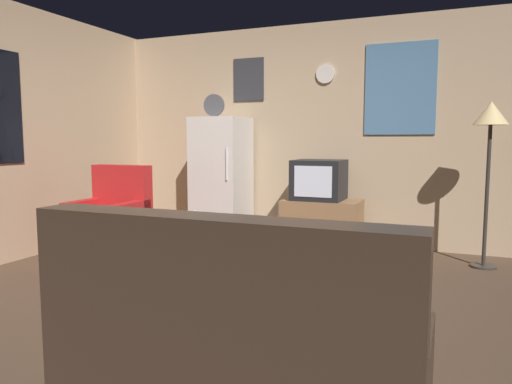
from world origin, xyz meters
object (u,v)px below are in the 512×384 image
object	(u,v)px
crt_tv	(319,180)
couch	(236,338)
wine_glass	(195,219)
tv_stand	(322,225)
mug_ceramic_white	(176,224)
fridge	(221,179)
book_stack	(388,256)
armchair	(111,225)
standing_lamp	(490,126)
coffee_table	(190,253)

from	to	relation	value
crt_tv	couch	world-z (taller)	crt_tv
crt_tv	wine_glass	size ratio (longest dim) A/B	3.60
tv_stand	crt_tv	world-z (taller)	crt_tv
mug_ceramic_white	fridge	bearing A→B (deg)	103.41
couch	book_stack	distance (m)	3.11
wine_glass	mug_ceramic_white	distance (m)	0.19
tv_stand	armchair	xyz separation A→B (m)	(-1.97, -1.15, 0.05)
armchair	book_stack	size ratio (longest dim) A/B	4.37
couch	armchair	bearing A→B (deg)	139.41
standing_lamp	coffee_table	distance (m)	3.04
crt_tv	book_stack	size ratio (longest dim) A/B	2.46
armchair	crt_tv	bearing A→B (deg)	30.63
book_stack	armchair	bearing A→B (deg)	-159.60
mug_ceramic_white	armchair	distance (m)	1.19
tv_stand	crt_tv	distance (m)	0.51
crt_tv	mug_ceramic_white	xyz separation A→B (m)	(-0.85, -1.60, -0.29)
standing_lamp	mug_ceramic_white	size ratio (longest dim) A/B	17.67
standing_lamp	armchair	size ratio (longest dim) A/B	1.66
coffee_table	mug_ceramic_white	size ratio (longest dim) A/B	8.00
fridge	book_stack	size ratio (longest dim) A/B	8.06
fridge	armchair	xyz separation A→B (m)	(-0.69, -1.23, -0.42)
crt_tv	coffee_table	bearing A→B (deg)	-116.69
fridge	standing_lamp	xyz separation A→B (m)	(2.92, -0.18, 0.60)
tv_stand	wine_glass	xyz separation A→B (m)	(-0.78, -1.46, 0.24)
crt_tv	armchair	world-z (taller)	crt_tv
wine_glass	couch	world-z (taller)	couch
fridge	couch	size ratio (longest dim) A/B	1.04
wine_glass	crt_tv	bearing A→B (deg)	63.12
standing_lamp	couch	distance (m)	3.50
mug_ceramic_white	armchair	world-z (taller)	armchair
tv_stand	standing_lamp	bearing A→B (deg)	-3.43
fridge	book_stack	world-z (taller)	fridge
fridge	mug_ceramic_white	bearing A→B (deg)	-76.59
mug_ceramic_white	book_stack	xyz separation A→B (m)	(1.63, 1.47, -0.46)
mug_ceramic_white	couch	bearing A→B (deg)	-50.51
coffee_table	armchair	world-z (taller)	armchair
fridge	book_stack	xyz separation A→B (m)	(2.03, -0.21, -0.72)
fridge	wine_glass	bearing A→B (deg)	-71.58
mug_ceramic_white	couch	world-z (taller)	couch
coffee_table	wine_glass	world-z (taller)	wine_glass
fridge	tv_stand	world-z (taller)	fridge
standing_lamp	couch	bearing A→B (deg)	-110.90
fridge	coffee_table	world-z (taller)	fridge
standing_lamp	coffee_table	size ratio (longest dim) A/B	2.21
book_stack	couch	bearing A→B (deg)	-95.57
fridge	crt_tv	xyz separation A→B (m)	(1.25, -0.08, 0.04)
crt_tv	book_stack	world-z (taller)	crt_tv
armchair	book_stack	xyz separation A→B (m)	(2.72, 1.01, -0.30)
coffee_table	wine_glass	bearing A→B (deg)	68.12
tv_stand	crt_tv	xyz separation A→B (m)	(-0.04, -0.00, 0.51)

